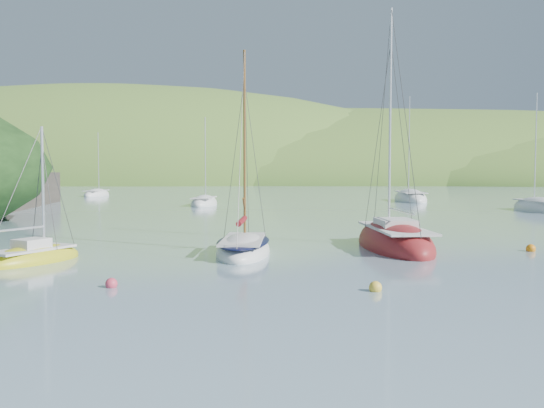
# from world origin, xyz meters

# --- Properties ---
(ground) EXTENTS (700.00, 700.00, 0.00)m
(ground) POSITION_xyz_m (0.00, 0.00, 0.00)
(ground) COLOR gray
(ground) RESTS_ON ground
(shoreline_hills) EXTENTS (690.00, 135.00, 56.00)m
(shoreline_hills) POSITION_xyz_m (-9.66, 172.42, 0.00)
(shoreline_hills) COLOR #406928
(shoreline_hills) RESTS_ON ground
(daysailer_white) EXTENTS (2.55, 6.68, 10.21)m
(daysailer_white) POSITION_xyz_m (-0.36, 8.71, 0.23)
(daysailer_white) COLOR white
(daysailer_white) RESTS_ON ground
(sloop_red) EXTENTS (4.11, 9.15, 13.08)m
(sloop_red) POSITION_xyz_m (6.93, 11.09, 0.24)
(sloop_red) COLOR maroon
(sloop_red) RESTS_ON ground
(sailboat_yellow) EXTENTS (3.67, 5.11, 6.31)m
(sailboat_yellow) POSITION_xyz_m (-8.96, 5.71, 0.16)
(sailboat_yellow) COLOR gold
(sailboat_yellow) RESTS_ON ground
(distant_sloop_a) EXTENTS (2.63, 7.28, 10.35)m
(distant_sloop_a) POSITION_xyz_m (-8.38, 45.28, 0.18)
(distant_sloop_a) COLOR white
(distant_sloop_a) RESTS_ON ground
(distant_sloop_b) EXTENTS (3.68, 9.81, 13.88)m
(distant_sloop_b) POSITION_xyz_m (15.15, 54.75, 0.22)
(distant_sloop_b) COLOR white
(distant_sloop_b) RESTS_ON ground
(distant_sloop_c) EXTENTS (2.83, 7.09, 9.95)m
(distant_sloop_c) POSITION_xyz_m (-27.31, 65.70, 0.17)
(distant_sloop_c) COLOR white
(distant_sloop_c) RESTS_ON ground
(distant_sloop_d) EXTENTS (3.94, 8.70, 12.01)m
(distant_sloop_d) POSITION_xyz_m (24.21, 38.24, 0.20)
(distant_sloop_d) COLOR white
(distant_sloop_d) RESTS_ON ground
(mooring_buoys) EXTENTS (26.66, 10.35, 0.45)m
(mooring_buoys) POSITION_xyz_m (1.11, 5.42, 0.12)
(mooring_buoys) COLOR gold
(mooring_buoys) RESTS_ON ground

